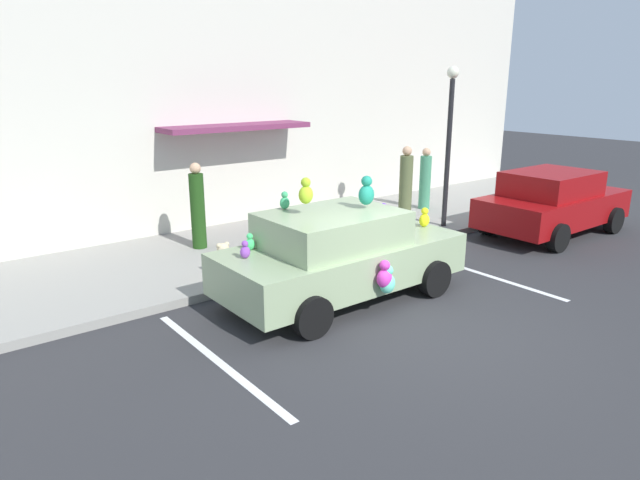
{
  "coord_description": "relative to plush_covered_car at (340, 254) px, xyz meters",
  "views": [
    {
      "loc": [
        -5.96,
        -5.2,
        3.64
      ],
      "look_at": [
        -0.11,
        2.31,
        0.9
      ],
      "focal_mm": 31.53,
      "sensor_mm": 36.0,
      "label": 1
    }
  ],
  "objects": [
    {
      "name": "parking_stripe_front",
      "position": [
        2.99,
        -0.7,
        -0.8
      ],
      "size": [
        0.12,
        3.6,
        0.01
      ],
      "primitive_type": "cube",
      "color": "silver",
      "rests_on": "ground"
    },
    {
      "name": "pedestrian_by_lamp",
      "position": [
        -0.74,
        3.79,
        0.22
      ],
      "size": [
        0.31,
        0.31,
        1.82
      ],
      "color": "#1D4214",
      "rests_on": "sidewalk"
    },
    {
      "name": "parking_stripe_rear",
      "position": [
        -2.72,
        -0.7,
        -0.8
      ],
      "size": [
        0.12,
        3.6,
        0.01
      ],
      "primitive_type": "cube",
      "color": "silver",
      "rests_on": "ground"
    },
    {
      "name": "sidewalk",
      "position": [
        0.16,
        3.3,
        -0.72
      ],
      "size": [
        24.0,
        4.0,
        0.15
      ],
      "primitive_type": "cube",
      "color": "gray",
      "rests_on": "ground"
    },
    {
      "name": "parked_sedan_behind",
      "position": [
        6.68,
        0.06,
        -0.01
      ],
      "size": [
        4.06,
        2.02,
        1.54
      ],
      "color": "maroon",
      "rests_on": "ground"
    },
    {
      "name": "pedestrian_walking_past",
      "position": [
        4.49,
        2.79,
        0.24
      ],
      "size": [
        0.33,
        0.33,
        1.88
      ],
      "color": "#55603A",
      "rests_on": "sidewalk"
    },
    {
      "name": "storefront_building",
      "position": [
        0.17,
        5.44,
        2.39
      ],
      "size": [
        24.0,
        1.25,
        6.4
      ],
      "color": "beige",
      "rests_on": "ground"
    },
    {
      "name": "plush_covered_car",
      "position": [
        0.0,
        0.0,
        0.0
      ],
      "size": [
        4.27,
        2.16,
        2.15
      ],
      "color": "#94A97F",
      "rests_on": "ground"
    },
    {
      "name": "street_lamp_post",
      "position": [
        4.84,
        1.8,
        1.67
      ],
      "size": [
        0.28,
        0.28,
        3.76
      ],
      "color": "black",
      "rests_on": "sidewalk"
    },
    {
      "name": "pedestrian_near_shopfront",
      "position": [
        5.9,
        3.4,
        0.14
      ],
      "size": [
        0.31,
        0.31,
        1.68
      ],
      "color": "#429068",
      "rests_on": "sidewalk"
    },
    {
      "name": "ground_plane",
      "position": [
        0.16,
        -1.7,
        -0.8
      ],
      "size": [
        60.0,
        60.0,
        0.0
      ],
      "primitive_type": "plane",
      "color": "#2D2D30"
    },
    {
      "name": "teddy_bear_on_sidewalk",
      "position": [
        -1.18,
        1.9,
        -0.36
      ],
      "size": [
        0.33,
        0.27,
        0.63
      ],
      "color": "beige",
      "rests_on": "sidewalk"
    }
  ]
}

